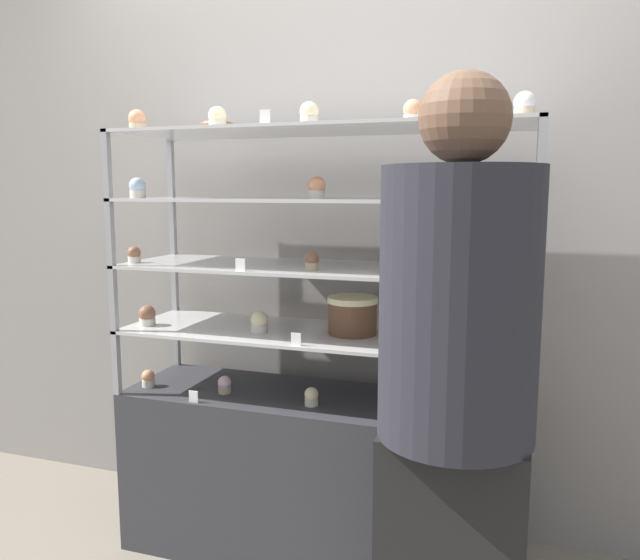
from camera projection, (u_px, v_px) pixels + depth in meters
name	position (u px, v px, depth m)	size (l,w,h in m)	color
ground_plane	(320.00, 553.00, 2.45)	(20.00, 20.00, 0.00)	gray
back_wall	(348.00, 217.00, 2.61)	(8.00, 0.05, 2.60)	gray
display_base	(320.00, 476.00, 2.40)	(1.52, 0.45, 0.64)	#333338
display_riser_lower	(320.00, 336.00, 2.32)	(1.52, 0.45, 0.25)	#99999E
display_riser_middle	(320.00, 270.00, 2.29)	(1.52, 0.45, 0.25)	#99999E
display_riser_upper	(320.00, 202.00, 2.25)	(1.52, 0.45, 0.25)	#99999E
display_riser_top	(320.00, 132.00, 2.21)	(1.52, 0.45, 0.25)	#99999E
layer_cake_centerpiece	(352.00, 315.00, 2.29)	(0.19, 0.19, 0.14)	brown
sheet_cake_frosted	(441.00, 262.00, 2.17)	(0.19, 0.16, 0.06)	brown
cupcake_0	(148.00, 378.00, 2.48)	(0.05, 0.05, 0.07)	beige
cupcake_1	(225.00, 385.00, 2.40)	(0.05, 0.05, 0.07)	#CCB28C
cupcake_2	(310.00, 397.00, 2.26)	(0.05, 0.05, 0.07)	beige
cupcake_3	(413.00, 405.00, 2.18)	(0.05, 0.05, 0.07)	white
cupcake_4	(513.00, 416.00, 2.07)	(0.05, 0.05, 0.07)	#CCB28C
price_tag_0	(194.00, 397.00, 2.29)	(0.04, 0.00, 0.04)	white
cupcake_5	(147.00, 316.00, 2.44)	(0.07, 0.07, 0.08)	beige
cupcake_6	(259.00, 322.00, 2.32)	(0.07, 0.07, 0.08)	white
cupcake_7	(514.00, 341.00, 2.04)	(0.07, 0.07, 0.08)	#CCB28C
price_tag_1	(296.00, 339.00, 2.13)	(0.04, 0.00, 0.04)	white
cupcake_8	(134.00, 255.00, 2.40)	(0.05, 0.05, 0.06)	beige
cupcake_9	(311.00, 261.00, 2.20)	(0.05, 0.05, 0.06)	#CCB28C
cupcake_10	(526.00, 269.00, 1.97)	(0.05, 0.05, 0.06)	white
price_tag_2	(240.00, 265.00, 2.16)	(0.04, 0.00, 0.04)	white
cupcake_11	(138.00, 188.00, 2.37)	(0.06, 0.06, 0.08)	beige
cupcake_12	(317.00, 188.00, 2.16)	(0.06, 0.06, 0.08)	beige
cupcake_13	(520.00, 188.00, 1.94)	(0.06, 0.06, 0.08)	white
price_tag_3	(407.00, 193.00, 1.94)	(0.04, 0.00, 0.04)	white
cupcake_14	(137.00, 121.00, 2.33)	(0.07, 0.07, 0.08)	#CCB28C
cupcake_15	(217.00, 118.00, 2.24)	(0.07, 0.07, 0.08)	beige
cupcake_16	(309.00, 114.00, 2.12)	(0.07, 0.07, 0.08)	beige
cupcake_17	(413.00, 112.00, 2.07)	(0.07, 0.07, 0.08)	beige
cupcake_18	(525.00, 105.00, 1.90)	(0.07, 0.07, 0.08)	#CCB28C
price_tag_4	(265.00, 116.00, 2.05)	(0.04, 0.00, 0.04)	white
donut_glazed	(217.00, 126.00, 2.35)	(0.13, 0.13, 0.04)	brown
customer_figure	(456.00, 391.00, 1.59)	(0.40, 0.40, 1.70)	black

